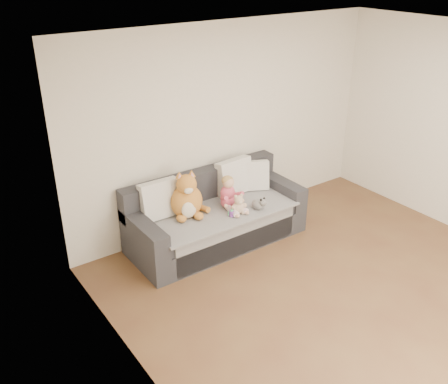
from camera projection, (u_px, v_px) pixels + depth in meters
name	position (u px, v px, depth m)	size (l,w,h in m)	color
room_shell	(353.00, 181.00, 4.84)	(5.00, 5.00, 5.00)	brown
sofa	(215.00, 218.00, 6.21)	(2.20, 0.94, 0.85)	#2B2B30
cushion_left	(160.00, 199.00, 5.83)	(0.49, 0.23, 0.46)	silver
cushion_right_back	(235.00, 177.00, 6.40)	(0.51, 0.26, 0.47)	silver
cushion_right_front	(252.00, 175.00, 6.52)	(0.46, 0.36, 0.40)	silver
toddler	(229.00, 195.00, 6.04)	(0.30, 0.42, 0.42)	#E24F6F
plush_cat	(187.00, 199.00, 5.85)	(0.46, 0.41, 0.60)	#C67F2C
teddy_bear	(239.00, 206.00, 5.95)	(0.20, 0.15, 0.25)	tan
plush_cow	(259.00, 204.00, 6.05)	(0.14, 0.22, 0.17)	white
sippy_cup	(232.00, 213.00, 5.89)	(0.09, 0.07, 0.10)	purple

